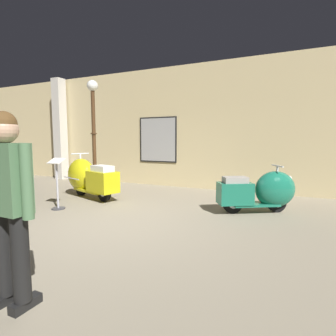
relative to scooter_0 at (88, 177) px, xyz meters
The scene contains 7 objects.
ground_plane 2.44m from the scooter_0, 39.35° to the right, with size 60.00×60.00×0.00m, color gray.
showroom_back_wall 3.27m from the scooter_0, 55.98° to the left, with size 18.00×0.63×3.69m.
scooter_0 is the anchor object (origin of this frame).
scooter_1 4.24m from the scooter_0, ahead, with size 1.59×1.20×0.97m.
lamppost 1.64m from the scooter_0, 119.43° to the left, with size 0.31×0.31×3.15m.
visitor_0 4.62m from the scooter_0, 56.28° to the right, with size 0.58×0.27×1.71m.
info_stanchion 1.23m from the scooter_0, 78.40° to the right, with size 0.33×0.28×1.09m.
Camera 1 is at (2.89, -3.77, 1.48)m, focal length 28.62 mm.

